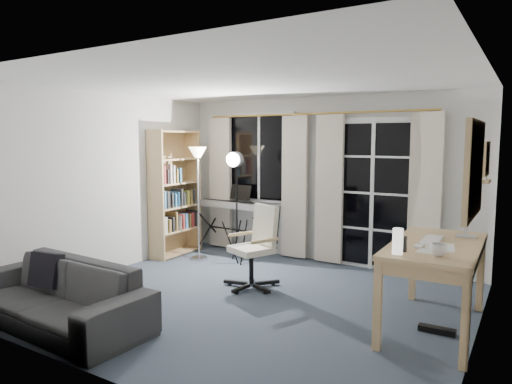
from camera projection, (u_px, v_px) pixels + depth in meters
floor at (250, 301)px, 5.08m from camera, size 4.50×4.00×0.02m
window at (260, 158)px, 7.12m from camera, size 1.20×0.08×1.40m
french_door at (373, 195)px, 6.25m from camera, size 1.32×0.09×2.11m
curtains at (311, 187)px, 6.62m from camera, size 3.60×0.07×2.13m
bookshelf at (173, 196)px, 7.03m from camera, size 0.32×0.90×1.93m
torchiere_lamp at (198, 169)px, 6.68m from camera, size 0.35×0.35×1.68m
keyboard_piano at (237, 206)px, 7.11m from camera, size 1.40×0.72×1.00m
studio_light at (235, 172)px, 6.45m from camera, size 0.32×0.33×1.65m
office_chair at (259, 239)px, 5.51m from camera, size 0.69×0.70×0.99m
desk at (436, 254)px, 4.24m from camera, size 0.79×1.54×0.82m
monitor at (467, 206)px, 4.48m from camera, size 0.20×0.59×0.51m
desk_clutter at (423, 267)px, 4.08m from camera, size 0.47×0.93×1.04m
mug at (439, 248)px, 3.75m from camera, size 0.14×0.11×0.13m
wall_mirror at (474, 169)px, 3.46m from camera, size 0.04×0.94×0.74m
framed_print at (486, 159)px, 4.21m from camera, size 0.03×0.42×0.32m
wall_shelf at (482, 176)px, 4.69m from camera, size 0.16×0.30×0.18m
sofa at (55, 284)px, 4.36m from camera, size 2.07×0.68×0.80m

